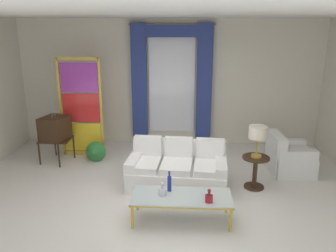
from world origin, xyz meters
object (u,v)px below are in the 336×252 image
(stained_glass_divider, at_px, (81,110))
(round_side_table, at_px, (255,169))
(coffee_table, at_px, (182,198))
(bottle_crystal_tall, at_px, (169,183))
(bottle_blue_decanter, at_px, (209,198))
(armchair_white, at_px, (288,159))
(table_lamp_brass, at_px, (258,134))
(vintage_tv, at_px, (55,129))
(bottle_amber_squat, at_px, (162,191))
(couch_white_long, at_px, (178,169))
(peacock_figurine, at_px, (94,153))

(stained_glass_divider, bearing_deg, round_side_table, -22.10)
(coffee_table, distance_m, bottle_crystal_tall, 0.29)
(round_side_table, bearing_deg, bottle_blue_decanter, -124.53)
(bottle_blue_decanter, xyz_separation_m, armchair_white, (1.70, 2.06, -0.19))
(coffee_table, distance_m, table_lamp_brass, 1.87)
(bottle_blue_decanter, relative_size, vintage_tv, 0.15)
(stained_glass_divider, bearing_deg, bottle_amber_squat, -52.89)
(bottle_blue_decanter, bearing_deg, couch_white_long, 109.39)
(vintage_tv, distance_m, round_side_table, 4.18)
(armchair_white, bearing_deg, bottle_crystal_tall, -142.57)
(table_lamp_brass, bearing_deg, round_side_table, 0.00)
(vintage_tv, bearing_deg, coffee_table, -39.06)
(round_side_table, bearing_deg, vintage_tv, 165.44)
(coffee_table, distance_m, bottle_amber_squat, 0.30)
(bottle_amber_squat, bearing_deg, bottle_crystal_tall, 56.27)
(bottle_amber_squat, relative_size, armchair_white, 0.25)
(bottle_crystal_tall, relative_size, peacock_figurine, 0.55)
(coffee_table, relative_size, stained_glass_divider, 0.68)
(couch_white_long, xyz_separation_m, armchair_white, (2.18, 0.69, -0.02))
(peacock_figurine, bearing_deg, bottle_crystal_tall, -49.92)
(vintage_tv, distance_m, stained_glass_divider, 0.70)
(bottle_amber_squat, xyz_separation_m, vintage_tv, (-2.44, 2.20, 0.25))
(couch_white_long, xyz_separation_m, bottle_crystal_tall, (-0.10, -1.06, 0.24))
(coffee_table, relative_size, table_lamp_brass, 2.61)
(coffee_table, height_order, vintage_tv, vintage_tv)
(armchair_white, bearing_deg, bottle_blue_decanter, -129.50)
(couch_white_long, relative_size, bottle_amber_squat, 8.69)
(bottle_blue_decanter, distance_m, vintage_tv, 3.92)
(couch_white_long, relative_size, peacock_figurine, 3.03)
(bottle_crystal_tall, height_order, peacock_figurine, bottle_crystal_tall)
(stained_glass_divider, bearing_deg, vintage_tv, -139.86)
(bottle_blue_decanter, relative_size, stained_glass_divider, 0.09)
(couch_white_long, height_order, coffee_table, couch_white_long)
(couch_white_long, height_order, peacock_figurine, couch_white_long)
(table_lamp_brass, bearing_deg, couch_white_long, 178.12)
(stained_glass_divider, bearing_deg, coffee_table, -49.21)
(couch_white_long, bearing_deg, armchair_white, 17.45)
(coffee_table, height_order, bottle_crystal_tall, bottle_crystal_tall)
(peacock_figurine, bearing_deg, table_lamp_brass, -17.63)
(bottle_crystal_tall, bearing_deg, couch_white_long, 84.64)
(bottle_amber_squat, xyz_separation_m, peacock_figurine, (-1.61, 2.17, -0.26))
(coffee_table, xyz_separation_m, round_side_table, (1.31, 1.16, -0.02))
(armchair_white, height_order, round_side_table, armchair_white)
(coffee_table, bearing_deg, bottle_crystal_tall, 141.46)
(bottle_crystal_tall, xyz_separation_m, peacock_figurine, (-1.71, 2.03, -0.32))
(couch_white_long, xyz_separation_m, stained_glass_divider, (-2.16, 1.40, 0.75))
(bottle_amber_squat, relative_size, table_lamp_brass, 0.37)
(bottle_crystal_tall, bearing_deg, bottle_blue_decanter, -28.34)
(bottle_blue_decanter, height_order, bottle_amber_squat, bottle_amber_squat)
(bottle_crystal_tall, relative_size, table_lamp_brass, 0.57)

